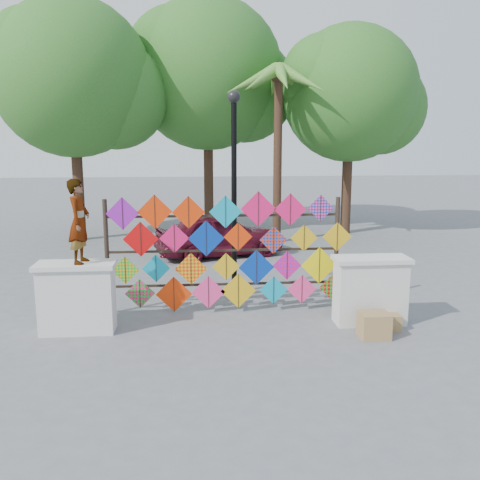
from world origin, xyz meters
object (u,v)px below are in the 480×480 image
Objects in this scene: kite_rack at (228,253)px; lamppost at (234,174)px; vendor_woman at (79,221)px; sedan at (220,235)px.

kite_rack is 1.96m from lamppost.
kite_rack is at bearing -63.86° from vendor_woman.
vendor_woman is 0.39× the size of sedan.
lamppost is (2.89, 2.20, 0.67)m from vendor_woman.
vendor_woman is 6.89m from sedan.
vendor_woman is 3.69m from lamppost.
kite_rack is at bearing 162.76° from sedan.
vendor_woman is (-2.67, -0.93, 0.81)m from kite_rack.
kite_rack reaches higher than sedan.
kite_rack is 1.32× the size of sedan.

